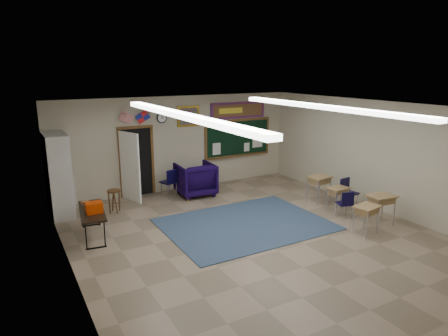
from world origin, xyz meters
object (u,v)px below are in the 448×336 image
student_desk_front_left (337,198)px  wooden_stool (114,201)px  student_desk_front_right (319,188)px  folding_table (93,222)px  wingback_armchair (195,179)px

student_desk_front_left → wooden_stool: size_ratio=1.07×
student_desk_front_right → folding_table: 6.32m
wooden_stool → student_desk_front_right: bearing=-21.2°
wingback_armchair → student_desk_front_right: size_ratio=1.40×
folding_table → wooden_stool: 1.63m
student_desk_front_right → wooden_stool: (-5.42, 2.10, -0.12)m
student_desk_front_right → wooden_stool: 5.82m
wingback_armchair → student_desk_front_right: (2.82, -2.43, -0.06)m
folding_table → wooden_stool: size_ratio=2.59×
student_desk_front_left → student_desk_front_right: (0.07, 0.80, 0.06)m
student_desk_front_right → wooden_stool: bearing=151.2°
student_desk_front_right → wooden_stool: size_ratio=1.25×
wingback_armchair → wooden_stool: 2.62m
wingback_armchair → wooden_stool: bearing=10.3°
folding_table → wooden_stool: (0.85, 1.38, -0.03)m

